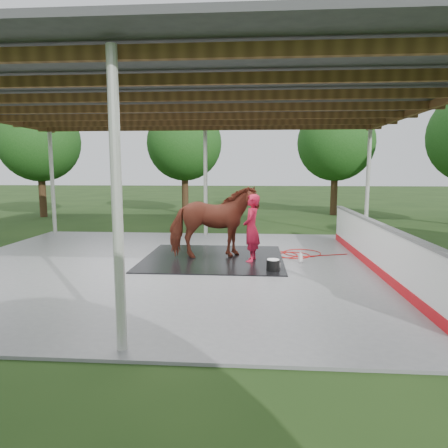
# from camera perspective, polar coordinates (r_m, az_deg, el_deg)

# --- Properties ---
(ground) EXTENTS (100.00, 100.00, 0.00)m
(ground) POSITION_cam_1_polar(r_m,az_deg,el_deg) (10.04, -5.78, -6.13)
(ground) COLOR #1E3814
(concrete_slab) EXTENTS (12.00, 10.00, 0.05)m
(concrete_slab) POSITION_cam_1_polar(r_m,az_deg,el_deg) (10.04, -5.79, -5.99)
(concrete_slab) COLOR slate
(concrete_slab) RESTS_ON ground
(pavilion_structure) EXTENTS (12.60, 10.60, 4.05)m
(pavilion_structure) POSITION_cam_1_polar(r_m,az_deg,el_deg) (9.87, -6.11, 16.81)
(pavilion_structure) COLOR beige
(pavilion_structure) RESTS_ON ground
(dasher_board) EXTENTS (0.16, 8.00, 1.15)m
(dasher_board) POSITION_cam_1_polar(r_m,az_deg,el_deg) (10.19, 20.60, -2.99)
(dasher_board) COLOR red
(dasher_board) RESTS_ON concrete_slab
(tree_belt) EXTENTS (28.00, 28.00, 5.80)m
(tree_belt) POSITION_cam_1_polar(r_m,az_deg,el_deg) (10.68, -3.57, 15.19)
(tree_belt) COLOR #382314
(tree_belt) RESTS_ON ground
(rubber_mat) EXTENTS (3.67, 3.44, 0.03)m
(rubber_mat) POSITION_cam_1_polar(r_m,az_deg,el_deg) (10.70, -1.53, -4.88)
(rubber_mat) COLOR black
(rubber_mat) RESTS_ON concrete_slab
(horse) EXTENTS (2.45, 1.56, 1.92)m
(horse) POSITION_cam_1_polar(r_m,az_deg,el_deg) (10.53, -1.55, 0.29)
(horse) COLOR brown
(horse) RESTS_ON rubber_mat
(handler) EXTENTS (0.50, 0.69, 1.74)m
(handler) POSITION_cam_1_polar(r_m,az_deg,el_deg) (10.21, 3.96, -0.61)
(handler) COLOR red
(handler) RESTS_ON concrete_slab
(wash_bucket) EXTENTS (0.31, 0.31, 0.29)m
(wash_bucket) POSITION_cam_1_polar(r_m,az_deg,el_deg) (9.42, 7.02, -5.85)
(wash_bucket) COLOR black
(wash_bucket) RESTS_ON concrete_slab
(soap_bottle_a) EXTENTS (0.14, 0.14, 0.31)m
(soap_bottle_a) POSITION_cam_1_polar(r_m,az_deg,el_deg) (10.39, 10.87, -4.59)
(soap_bottle_a) COLOR silver
(soap_bottle_a) RESTS_ON concrete_slab
(soap_bottle_b) EXTENTS (0.14, 0.14, 0.21)m
(soap_bottle_b) POSITION_cam_1_polar(r_m,az_deg,el_deg) (9.69, 7.69, -5.73)
(soap_bottle_b) COLOR #338CD8
(soap_bottle_b) RESTS_ON concrete_slab
(hose_coil) EXTENTS (2.22, 1.28, 0.02)m
(hose_coil) POSITION_cam_1_polar(r_m,az_deg,el_deg) (11.37, 10.12, -4.24)
(hose_coil) COLOR #A10E0B
(hose_coil) RESTS_ON concrete_slab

